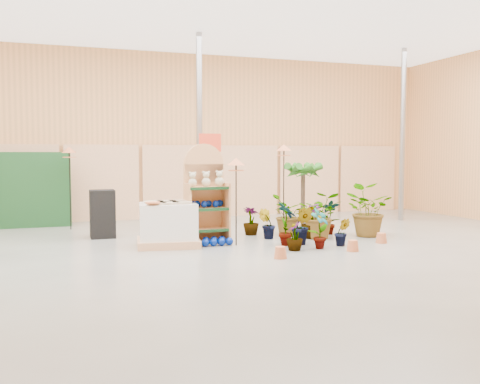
{
  "coord_description": "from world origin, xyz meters",
  "views": [
    {
      "loc": [
        -3.11,
        -8.45,
        1.74
      ],
      "look_at": [
        0.3,
        1.5,
        1.0
      ],
      "focal_mm": 40.0,
      "sensor_mm": 36.0,
      "label": 1
    }
  ],
  "objects_px": {
    "bird_table_front": "(236,164)",
    "potted_plant_2": "(320,215)",
    "pallet_stack": "(168,224)",
    "display_shelf": "(205,197)"
  },
  "relations": [
    {
      "from": "display_shelf",
      "to": "pallet_stack",
      "type": "bearing_deg",
      "value": -165.84
    },
    {
      "from": "potted_plant_2",
      "to": "display_shelf",
      "type": "bearing_deg",
      "value": 172.06
    },
    {
      "from": "bird_table_front",
      "to": "potted_plant_2",
      "type": "distance_m",
      "value": 2.21
    },
    {
      "from": "display_shelf",
      "to": "bird_table_front",
      "type": "height_order",
      "value": "display_shelf"
    },
    {
      "from": "display_shelf",
      "to": "potted_plant_2",
      "type": "relative_size",
      "value": 2.0
    },
    {
      "from": "pallet_stack",
      "to": "potted_plant_2",
      "type": "relative_size",
      "value": 1.3
    },
    {
      "from": "bird_table_front",
      "to": "potted_plant_2",
      "type": "height_order",
      "value": "bird_table_front"
    },
    {
      "from": "pallet_stack",
      "to": "potted_plant_2",
      "type": "distance_m",
      "value": 3.18
    },
    {
      "from": "pallet_stack",
      "to": "potted_plant_2",
      "type": "height_order",
      "value": "potted_plant_2"
    },
    {
      "from": "bird_table_front",
      "to": "potted_plant_2",
      "type": "bearing_deg",
      "value": 7.01
    }
  ]
}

